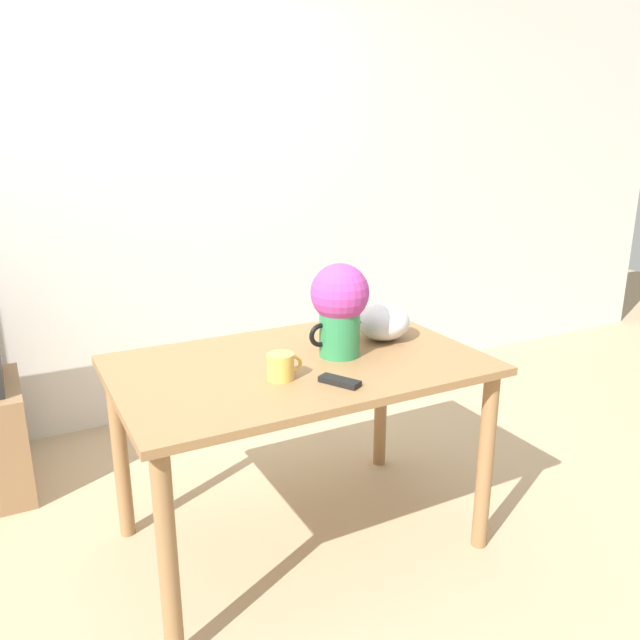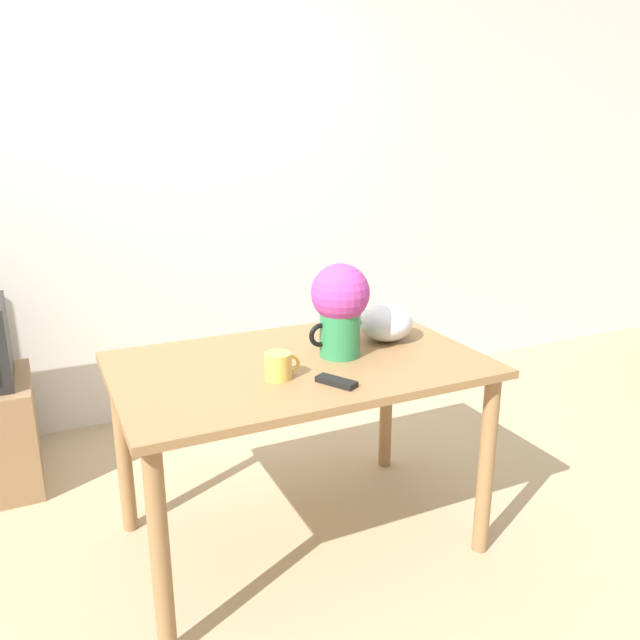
% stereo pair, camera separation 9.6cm
% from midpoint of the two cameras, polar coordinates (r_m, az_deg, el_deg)
% --- Properties ---
extents(ground_plane, '(12.00, 12.00, 0.00)m').
position_cam_midpoint_polar(ground_plane, '(2.45, -2.89, -23.19)').
color(ground_plane, tan).
extents(wall_back, '(8.00, 0.05, 2.60)m').
position_cam_midpoint_polar(wall_back, '(3.51, -13.97, 11.76)').
color(wall_back, silver).
rests_on(wall_back, ground_plane).
extents(table, '(1.34, 0.85, 0.76)m').
position_cam_midpoint_polar(table, '(2.35, -0.76, -6.19)').
color(table, olive).
rests_on(table, ground_plane).
extents(flower_vase, '(0.24, 0.22, 0.35)m').
position_cam_midpoint_polar(flower_vase, '(2.31, 3.04, 1.42)').
color(flower_vase, '#2D844C').
rests_on(flower_vase, table).
extents(coffee_mug, '(0.13, 0.09, 0.09)m').
position_cam_midpoint_polar(coffee_mug, '(2.14, -2.49, -4.20)').
color(coffee_mug, gold).
rests_on(coffee_mug, table).
extents(white_bowl, '(0.22, 0.22, 0.15)m').
position_cam_midpoint_polar(white_bowl, '(2.54, 7.07, -0.25)').
color(white_bowl, silver).
rests_on(white_bowl, table).
extents(remote_control, '(0.11, 0.15, 0.02)m').
position_cam_midpoint_polar(remote_control, '(2.10, 2.82, -5.66)').
color(remote_control, black).
rests_on(remote_control, table).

